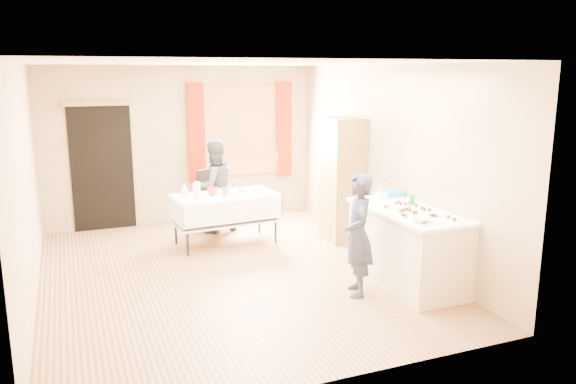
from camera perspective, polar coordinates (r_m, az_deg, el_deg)
name	(u,v)px	position (r m, az deg, el deg)	size (l,w,h in m)	color
floor	(230,274)	(7.22, -5.88, -8.28)	(4.50, 5.50, 0.02)	#9E7047
ceiling	(225,62)	(6.77, -6.37, 12.98)	(4.50, 5.50, 0.02)	white
wall_back	(182,145)	(9.53, -10.67, 4.71)	(4.50, 0.02, 2.60)	tan
wall_front	(326,231)	(4.35, 3.89, -4.01)	(4.50, 0.02, 2.60)	tan
wall_left	(24,186)	(6.65, -25.21, 0.53)	(0.02, 5.50, 2.60)	tan
wall_right	(388,161)	(7.79, 10.11, 3.08)	(0.02, 5.50, 2.60)	tan
window_frame	(241,131)	(9.71, -4.85, 6.21)	(1.32, 0.06, 1.52)	olive
window_pane	(241,131)	(9.70, -4.82, 6.20)	(1.20, 0.02, 1.40)	white
curtain_left	(196,133)	(9.47, -9.30, 5.93)	(0.28, 0.06, 1.65)	#A51C03
curtain_right	(284,129)	(9.92, -0.43, 6.38)	(0.28, 0.06, 1.65)	#A51C03
doorway	(102,168)	(9.39, -18.36, 2.33)	(0.95, 0.04, 2.00)	black
door_lintel	(98,103)	(9.25, -18.78, 8.54)	(1.05, 0.06, 0.08)	olive
cabinet	(342,180)	(8.41, 5.56, 1.27)	(0.50, 0.60, 1.84)	olive
counter	(407,246)	(6.90, 11.99, -5.43)	(0.79, 1.66, 0.91)	beige
party_table	(225,214)	(8.29, -6.38, -2.28)	(1.55, 0.88, 0.75)	black
chair	(214,211)	(9.17, -7.51, -1.94)	(0.52, 0.52, 0.96)	black
girl	(358,235)	(6.38, 7.14, -4.36)	(0.48, 0.59, 1.40)	#22263C
woman	(215,187)	(8.88, -7.47, 0.55)	(0.80, 0.68, 1.46)	black
soda_can	(412,200)	(7.02, 12.52, -0.76)	(0.07, 0.07, 0.12)	#058633
mixing_bowl	(420,219)	(6.26, 13.30, -2.71)	(0.28, 0.28, 0.05)	white
foam_block	(381,196)	(7.26, 9.40, -0.37)	(0.15, 0.10, 0.08)	white
blue_basket	(391,193)	(7.43, 10.42, -0.12)	(0.30, 0.20, 0.08)	#1796EF
pitcher	(197,191)	(7.95, -9.27, 0.07)	(0.11, 0.11, 0.22)	silver
cup_red	(213,191)	(8.17, -7.68, 0.09)	(0.16, 0.16, 0.12)	red
cup_rainbow	(225,193)	(8.05, -6.38, -0.08)	(0.14, 0.14, 0.11)	red
small_bowl	(242,190)	(8.40, -4.68, 0.24)	(0.19, 0.19, 0.05)	white
pastry_tray	(260,192)	(8.27, -2.87, -0.03)	(0.28, 0.20, 0.02)	white
bottle	(184,190)	(8.20, -10.47, 0.23)	(0.10, 0.10, 0.18)	white
cake_balls	(413,210)	(6.66, 12.61, -1.83)	(0.46, 0.97, 0.04)	#3F2314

